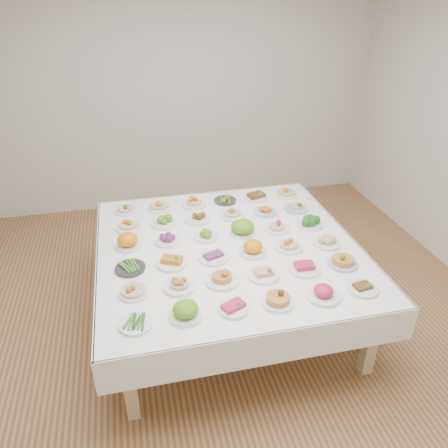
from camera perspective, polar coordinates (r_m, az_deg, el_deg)
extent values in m
plane|color=#9C7041|center=(4.17, 0.77, -11.58)|extent=(5.00, 5.00, 0.00)
cube|color=beige|center=(5.77, -5.27, 15.83)|extent=(5.00, 0.02, 2.80)
cube|color=white|center=(3.74, 0.52, -3.23)|extent=(2.18, 2.18, 0.06)
cube|color=white|center=(4.72, -2.57, 2.56)|extent=(2.20, 0.02, 0.28)
cube|color=white|center=(2.99, 5.57, -16.00)|extent=(2.20, 0.02, 0.28)
cube|color=white|center=(4.15, 15.28, -2.58)|extent=(0.02, 2.20, 0.28)
cube|color=white|center=(3.74, -16.01, -6.55)|extent=(0.02, 2.20, 0.28)
cube|color=tan|center=(3.22, -12.27, -19.42)|extent=(0.09, 0.09, 0.69)
cube|color=tan|center=(3.62, 18.66, -13.93)|extent=(0.09, 0.09, 0.69)
cube|color=tan|center=(4.64, -13.17, -2.55)|extent=(0.09, 0.09, 0.69)
cube|color=tan|center=(4.92, 8.33, -0.07)|extent=(0.09, 0.09, 0.69)
cylinder|color=white|center=(2.99, -11.43, -12.70)|extent=(0.22, 0.22, 0.02)
cylinder|color=white|center=(3.01, -5.01, -11.83)|extent=(0.22, 0.22, 0.02)
cylinder|color=white|center=(3.05, 1.23, -11.03)|extent=(0.21, 0.21, 0.02)
cylinder|color=white|center=(3.12, 7.00, -10.15)|extent=(0.22, 0.22, 0.02)
cylinder|color=white|center=(3.23, 12.78, -9.17)|extent=(0.24, 0.24, 0.02)
cylinder|color=white|center=(3.37, 17.59, -8.08)|extent=(0.22, 0.22, 0.02)
cylinder|color=white|center=(3.25, -11.71, -8.84)|extent=(0.21, 0.21, 0.02)
cylinder|color=white|center=(3.25, -5.80, -8.19)|extent=(0.24, 0.24, 0.02)
cylinder|color=white|center=(3.30, -0.26, -7.45)|extent=(0.25, 0.25, 0.02)
cylinder|color=white|center=(3.37, 5.19, -6.70)|extent=(0.24, 0.24, 0.02)
cylinder|color=white|center=(3.48, 10.42, -5.81)|extent=(0.25, 0.25, 0.02)
cylinder|color=#4C66B2|center=(3.60, 15.21, -5.05)|extent=(0.23, 0.23, 0.02)
cylinder|color=#2D2A28|center=(3.50, -12.14, -5.71)|extent=(0.23, 0.23, 0.02)
cylinder|color=white|center=(3.51, -6.80, -5.14)|extent=(0.24, 0.24, 0.02)
cylinder|color=white|center=(3.55, -1.40, -4.44)|extent=(0.24, 0.24, 0.02)
cylinder|color=white|center=(3.63, 3.77, -3.73)|extent=(0.22, 0.22, 0.02)
cylinder|color=white|center=(3.72, 8.43, -3.03)|extent=(0.23, 0.23, 0.02)
cylinder|color=white|center=(3.84, 13.24, -2.52)|extent=(0.22, 0.22, 0.02)
cylinder|color=white|center=(3.79, -12.40, -2.81)|extent=(0.21, 0.21, 0.02)
cylinder|color=white|center=(3.80, -7.42, -2.27)|extent=(0.21, 0.21, 0.02)
cylinder|color=white|center=(3.83, -2.35, -1.73)|extent=(0.21, 0.21, 0.02)
cylinder|color=white|center=(3.89, 2.43, -1.17)|extent=(0.22, 0.22, 0.02)
cylinder|color=white|center=(3.98, 6.89, -0.68)|extent=(0.22, 0.22, 0.02)
cylinder|color=white|center=(4.09, 11.16, -0.13)|extent=(0.23, 0.23, 0.02)
cylinder|color=white|center=(4.06, -12.32, -0.49)|extent=(0.24, 0.24, 0.02)
cylinder|color=white|center=(4.08, -7.81, 0.05)|extent=(0.23, 0.23, 0.02)
cylinder|color=white|center=(4.11, -3.42, 0.58)|extent=(0.24, 0.24, 0.02)
cylinder|color=white|center=(4.17, 1.13, 1.08)|extent=(0.24, 0.24, 0.02)
cylinder|color=#4C66B2|center=(4.25, 5.41, 1.50)|extent=(0.21, 0.21, 0.02)
cylinder|color=#4C66B2|center=(4.36, 9.40, 1.96)|extent=(0.23, 0.23, 0.02)
cylinder|color=white|center=(4.36, -12.69, 1.65)|extent=(0.21, 0.21, 0.02)
cylinder|color=white|center=(4.36, -8.41, 2.08)|extent=(0.24, 0.24, 0.02)
cylinder|color=white|center=(4.39, -3.97, 2.53)|extent=(0.24, 0.24, 0.02)
cylinder|color=#2D2A28|center=(4.46, 0.16, 3.03)|extent=(0.22, 0.22, 0.02)
cylinder|color=white|center=(4.53, 4.21, 3.41)|extent=(0.23, 0.23, 0.02)
cylinder|color=white|center=(4.63, 8.15, 3.78)|extent=(0.22, 0.22, 0.02)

